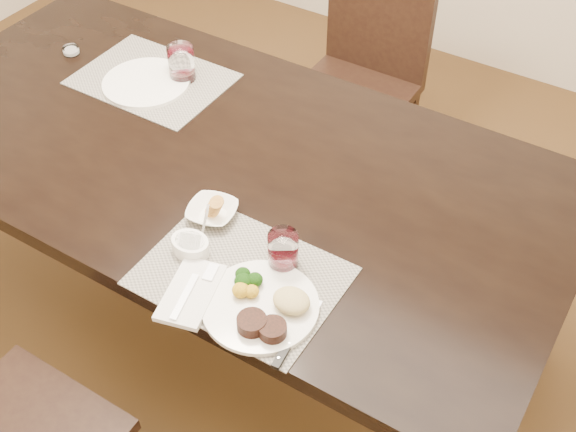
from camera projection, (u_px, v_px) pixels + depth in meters
The scene contains 14 objects.
ground_plane at pixel (230, 317), 2.53m from camera, with size 4.50×4.50×0.00m, color #493117.
dining_table at pixel (217, 174), 2.06m from camera, with size 2.00×1.00×0.75m.
chair_far at pixel (363, 69), 2.74m from camera, with size 0.42×0.42×0.90m.
placemat_near at pixel (241, 276), 1.68m from camera, with size 0.46×0.34×0.00m, color gray.
placemat_far at pixel (153, 79), 2.26m from camera, with size 0.46×0.34×0.00m, color gray.
dinner_plate at pixel (264, 306), 1.60m from camera, with size 0.26×0.26×0.05m.
napkin_fork at pixel (191, 292), 1.63m from camera, with size 0.15×0.21×0.02m.
steak_knife at pixel (290, 344), 1.54m from camera, with size 0.03×0.21×0.01m.
cracker_bowl at pixel (212, 211), 1.81m from camera, with size 0.15×0.15×0.05m.
sauce_ramekin at pixel (191, 245), 1.72m from camera, with size 0.10×0.14×0.08m.
wine_glass_near at pixel (283, 252), 1.67m from camera, with size 0.07×0.07×0.10m.
far_plate at pixel (146, 83), 2.23m from camera, with size 0.27×0.27×0.01m, color white.
wine_glass_far at pixel (182, 65), 2.22m from camera, with size 0.08×0.08×0.11m.
salt_cellar at pixel (71, 51), 2.36m from camera, with size 0.05×0.05×0.02m.
Camera 1 is at (0.99, -1.21, 2.03)m, focal length 45.00 mm.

